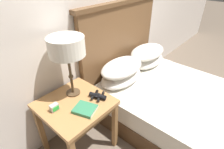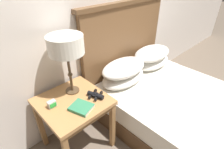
{
  "view_description": "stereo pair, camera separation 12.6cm",
  "coord_description": "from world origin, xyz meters",
  "px_view_note": "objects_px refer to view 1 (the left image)",
  "views": [
    {
      "loc": [
        -1.32,
        -0.42,
        1.65
      ],
      "look_at": [
        -0.2,
        0.55,
        0.72
      ],
      "focal_mm": 28.0,
      "sensor_mm": 36.0,
      "label": 1
    },
    {
      "loc": [
        -1.23,
        -0.51,
        1.65
      ],
      "look_at": [
        -0.2,
        0.55,
        0.72
      ],
      "focal_mm": 28.0,
      "sensor_mm": 36.0,
      "label": 2
    }
  ],
  "objects_px": {
    "table_lamp": "(67,48)",
    "book_on_nightstand": "(85,109)",
    "alarm_clock": "(54,107)",
    "nightstand": "(76,109)",
    "binoculars_pair": "(98,96)",
    "bed": "(175,101)"
  },
  "relations": [
    {
      "from": "nightstand",
      "to": "bed",
      "type": "bearing_deg",
      "value": -29.16
    },
    {
      "from": "table_lamp",
      "to": "book_on_nightstand",
      "type": "xyz_separation_m",
      "value": [
        -0.08,
        -0.26,
        -0.45
      ]
    },
    {
      "from": "bed",
      "to": "book_on_nightstand",
      "type": "bearing_deg",
      "value": 157.82
    },
    {
      "from": "bed",
      "to": "alarm_clock",
      "type": "xyz_separation_m",
      "value": [
        -1.17,
        0.6,
        0.35
      ]
    },
    {
      "from": "book_on_nightstand",
      "to": "alarm_clock",
      "type": "relative_size",
      "value": 3.11
    },
    {
      "from": "nightstand",
      "to": "bed",
      "type": "distance_m",
      "value": 1.17
    },
    {
      "from": "alarm_clock",
      "to": "binoculars_pair",
      "type": "bearing_deg",
      "value": -24.23
    },
    {
      "from": "book_on_nightstand",
      "to": "alarm_clock",
      "type": "distance_m",
      "value": 0.25
    },
    {
      "from": "binoculars_pair",
      "to": "book_on_nightstand",
      "type": "bearing_deg",
      "value": -169.02
    },
    {
      "from": "bed",
      "to": "binoculars_pair",
      "type": "bearing_deg",
      "value": 151.4
    },
    {
      "from": "nightstand",
      "to": "table_lamp",
      "type": "height_order",
      "value": "table_lamp"
    },
    {
      "from": "nightstand",
      "to": "book_on_nightstand",
      "type": "relative_size",
      "value": 2.82
    },
    {
      "from": "bed",
      "to": "book_on_nightstand",
      "type": "relative_size",
      "value": 9.22
    },
    {
      "from": "table_lamp",
      "to": "alarm_clock",
      "type": "bearing_deg",
      "value": -164.63
    },
    {
      "from": "table_lamp",
      "to": "alarm_clock",
      "type": "distance_m",
      "value": 0.5
    },
    {
      "from": "nightstand",
      "to": "alarm_clock",
      "type": "relative_size",
      "value": 8.79
    },
    {
      "from": "binoculars_pair",
      "to": "alarm_clock",
      "type": "distance_m",
      "value": 0.38
    },
    {
      "from": "bed",
      "to": "table_lamp",
      "type": "distance_m",
      "value": 1.39
    },
    {
      "from": "binoculars_pair",
      "to": "alarm_clock",
      "type": "height_order",
      "value": "alarm_clock"
    },
    {
      "from": "bed",
      "to": "book_on_nightstand",
      "type": "distance_m",
      "value": 1.14
    },
    {
      "from": "nightstand",
      "to": "alarm_clock",
      "type": "bearing_deg",
      "value": 164.64
    },
    {
      "from": "table_lamp",
      "to": "alarm_clock",
      "type": "xyz_separation_m",
      "value": [
        -0.25,
        -0.07,
        -0.43
      ]
    }
  ]
}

